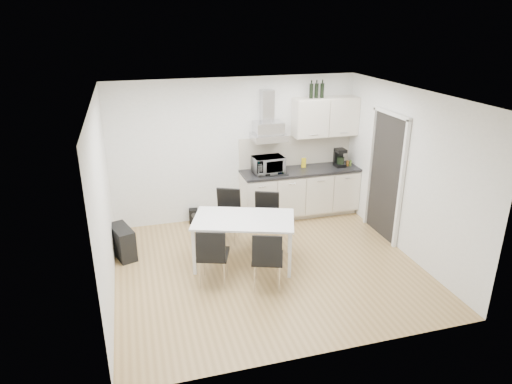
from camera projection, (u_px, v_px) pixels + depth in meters
ground at (268, 267)px, 6.96m from camera, size 4.50×4.50×0.00m
wall_back at (236, 150)px, 8.28m from camera, size 4.50×0.10×2.60m
wall_front at (326, 253)px, 4.69m from camera, size 4.50×0.10×2.60m
wall_left at (103, 204)px, 5.91m from camera, size 0.10×4.00×2.60m
wall_right at (407, 173)px, 7.06m from camera, size 0.10×4.00×2.60m
ceiling at (270, 95)px, 6.02m from camera, size 4.50×4.50×0.00m
doorway at (385, 177)px, 7.63m from camera, size 0.08×1.04×2.10m
kitchenette at (301, 173)px, 8.51m from camera, size 2.22×0.64×2.52m
dining_table at (244, 223)px, 6.83m from camera, size 1.69×1.30×0.75m
chair_far_left at (226, 217)px, 7.62m from camera, size 0.61×0.64×0.88m
chair_far_right at (266, 221)px, 7.47m from camera, size 0.60×0.63×0.88m
chair_near_left at (213, 255)px, 6.40m from camera, size 0.58×0.62×0.88m
chair_near_right at (268, 259)px, 6.30m from camera, size 0.58×0.62×0.88m
guitar_amp at (123, 242)px, 7.18m from camera, size 0.43×0.64×0.50m
floor_speaker at (194, 216)px, 8.40m from camera, size 0.18×0.16×0.27m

